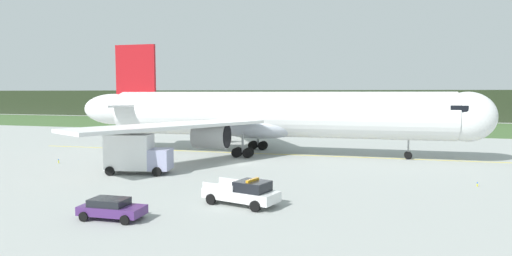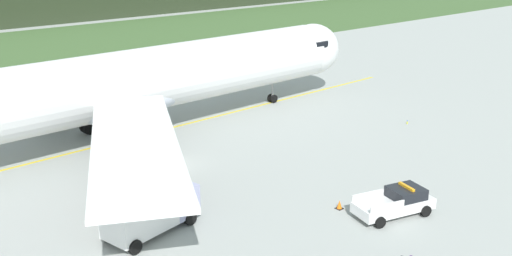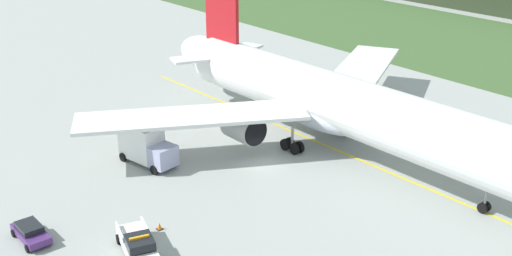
% 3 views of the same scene
% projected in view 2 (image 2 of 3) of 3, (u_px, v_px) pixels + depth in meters
% --- Properties ---
extents(ground, '(320.00, 320.00, 0.00)m').
position_uv_depth(ground, '(176.00, 165.00, 47.17)').
color(ground, '#9A9F9B').
extents(taxiway_centerline_main, '(68.20, 2.33, 0.01)m').
position_uv_depth(taxiway_centerline_main, '(145.00, 134.00, 54.36)').
color(taxiway_centerline_main, yellow).
rests_on(taxiway_centerline_main, ground).
extents(airliner, '(53.32, 46.85, 14.38)m').
position_uv_depth(airliner, '(136.00, 83.00, 52.45)').
color(airliner, silver).
rests_on(airliner, ground).
extents(ops_pickup_truck, '(5.72, 3.40, 1.94)m').
position_uv_depth(ops_pickup_truck, '(396.00, 202.00, 38.47)').
color(ops_pickup_truck, silver).
rests_on(ops_pickup_truck, ground).
extents(catering_truck, '(6.52, 3.70, 4.00)m').
position_uv_depth(catering_truck, '(147.00, 205.00, 35.67)').
color(catering_truck, '#9B9DC1').
rests_on(catering_truck, ground).
extents(apron_cone, '(0.47, 0.47, 0.60)m').
position_uv_depth(apron_cone, '(339.00, 205.00, 39.52)').
color(apron_cone, black).
rests_on(apron_cone, ground).
extents(taxiway_edge_light_east, '(0.12, 0.12, 0.36)m').
position_uv_depth(taxiway_edge_light_east, '(407.00, 122.00, 57.30)').
color(taxiway_edge_light_east, yellow).
rests_on(taxiway_edge_light_east, ground).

